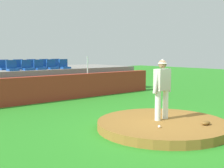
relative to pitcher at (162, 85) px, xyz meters
name	(u,v)px	position (x,y,z in m)	size (l,w,h in m)	color
ground_plane	(162,129)	(-0.13, -0.14, -1.30)	(60.00, 60.00, 0.00)	#2C8A23
pitchers_mound	(162,125)	(-0.13, -0.14, -1.17)	(3.82, 3.82, 0.25)	olive
pitcher	(162,85)	(0.00, 0.00, 0.00)	(0.78, 0.28, 1.81)	silver
baseball	(159,127)	(-0.80, -0.60, -1.01)	(0.07, 0.07, 0.07)	white
fielding_glove	(206,123)	(0.44, -1.22, -1.00)	(0.30, 0.20, 0.11)	brown
brick_barrier	(53,88)	(-0.13, 6.41, -0.70)	(12.11, 0.40, 1.19)	#9F3223
fence_post_right	(87,65)	(1.83, 6.41, 0.33)	(0.06, 0.06, 0.87)	silver
bleacher_platform	(27,81)	(-0.13, 9.29, -0.60)	(12.06, 4.20, 1.40)	gray
stadium_chair_0	(12,67)	(-1.52, 7.72, 0.26)	(0.48, 0.44, 0.50)	#154496
stadium_chair_1	(27,67)	(-0.80, 7.70, 0.26)	(0.48, 0.44, 0.50)	#154496
stadium_chair_2	(39,66)	(-0.14, 7.74, 0.26)	(0.48, 0.44, 0.50)	#154496
stadium_chair_3	(52,66)	(0.55, 7.73, 0.26)	(0.48, 0.44, 0.50)	#154496
stadium_chair_4	(64,66)	(1.25, 7.70, 0.26)	(0.48, 0.44, 0.50)	#154496
stadium_chair_5	(4,67)	(-1.56, 8.64, 0.26)	(0.48, 0.44, 0.50)	#154496
stadium_chair_6	(19,66)	(-0.83, 8.61, 0.26)	(0.48, 0.44, 0.50)	#154496
stadium_chair_7	(32,66)	(-0.11, 8.64, 0.26)	(0.48, 0.44, 0.50)	#154496
stadium_chair_8	(45,65)	(0.59, 8.60, 0.26)	(0.48, 0.44, 0.50)	#154496
stadium_chair_9	(56,65)	(1.30, 8.63, 0.26)	(0.48, 0.44, 0.50)	#154496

